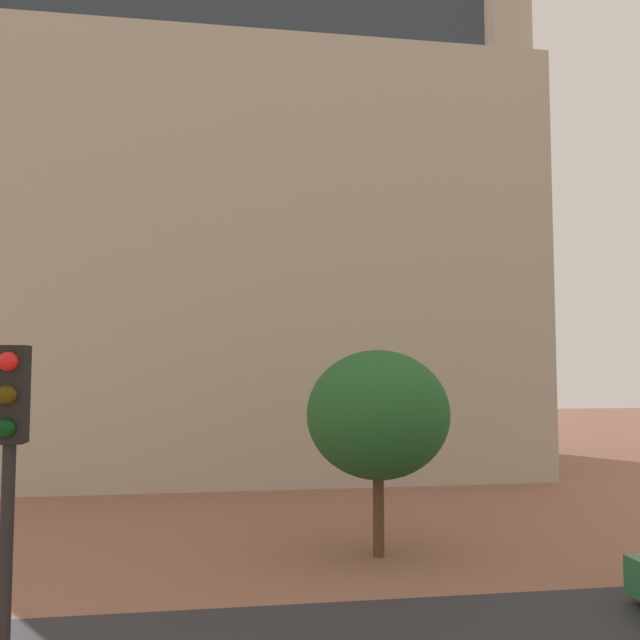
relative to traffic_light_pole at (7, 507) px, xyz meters
name	(u,v)px	position (x,y,z in m)	size (l,w,h in m)	color
landmark_building	(240,246)	(2.89, 26.46, 7.30)	(25.43, 15.40, 35.08)	#B2A893
traffic_light_pole	(7,507)	(0.00, 0.00, 0.00)	(0.28, 0.34, 4.83)	black
tree_curb_far	(378,415)	(5.84, 9.84, 0.09)	(3.56, 3.56, 5.07)	#4C3823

